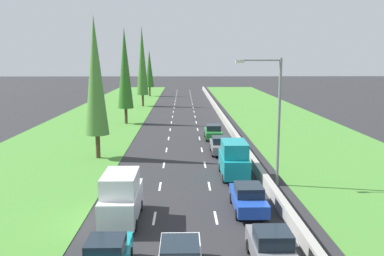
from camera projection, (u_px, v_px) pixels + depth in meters
ground_plane at (184, 119)px, 62.35m from camera, size 300.00×300.00×0.00m
grass_verge_left at (98, 120)px, 62.08m from camera, size 14.00×140.00×0.04m
grass_verge_right at (280, 119)px, 62.65m from camera, size 14.00×140.00×0.04m
median_barrier at (222, 116)px, 62.40m from camera, size 0.44×120.00×0.85m
lane_markings at (184, 119)px, 62.35m from camera, size 3.64×116.00×0.01m
grey_hatchback_right_lane at (271, 247)px, 18.29m from camera, size 1.74×3.90×1.72m
blue_sedan_right_lane at (248, 198)px, 24.85m from camera, size 1.82×4.50×1.64m
teal_van_right_lane at (234, 159)px, 31.87m from camera, size 1.96×4.90×2.82m
grey_sedan_right_lane at (220, 145)px, 39.89m from camera, size 1.82×4.50×1.64m
green_sedan_right_lane at (213, 132)px, 47.12m from camera, size 1.82×4.50×1.64m
white_van_left_lane at (121, 197)px, 23.23m from camera, size 1.96×4.90×2.82m
poplar_tree_second at (95, 76)px, 36.98m from camera, size 2.12×2.12×12.69m
poplar_tree_third at (125, 68)px, 56.96m from camera, size 2.13×2.13×13.09m
poplar_tree_fourth at (142, 61)px, 77.97m from camera, size 2.17×2.17×14.86m
poplar_tree_fifth at (149, 69)px, 99.14m from camera, size 2.07×2.07×10.93m
street_light_mast at (274, 113)px, 29.19m from camera, size 3.20×0.28×9.00m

